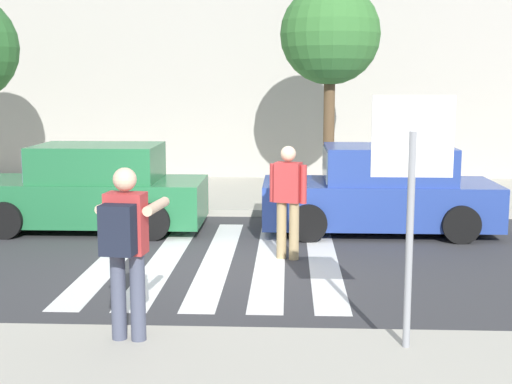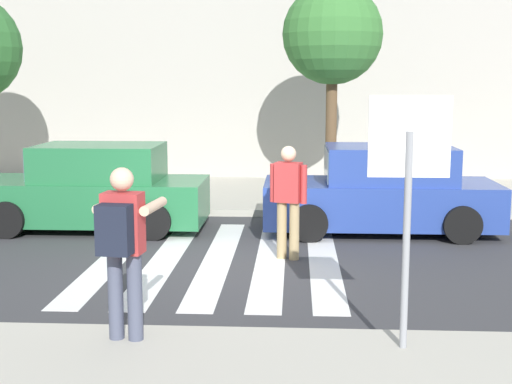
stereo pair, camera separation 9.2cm
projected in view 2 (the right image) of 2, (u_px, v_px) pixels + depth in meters
ground_plane at (217, 262)px, 10.66m from camera, size 120.00×120.00×0.00m
sidewalk_far at (245, 194)px, 16.57m from camera, size 60.00×4.80×0.14m
building_facade_far at (255, 82)px, 20.51m from camera, size 56.00×4.00×5.28m
crosswalk_stripe_0 at (115, 257)px, 10.95m from camera, size 0.44×5.20×0.01m
crosswalk_stripe_1 at (166, 258)px, 10.90m from camera, size 0.44×5.20×0.01m
crosswalk_stripe_2 at (218, 259)px, 10.86m from camera, size 0.44×5.20×0.01m
crosswalk_stripe_3 at (271, 259)px, 10.82m from camera, size 0.44×5.20×0.01m
crosswalk_stripe_4 at (323, 260)px, 10.77m from camera, size 0.44×5.20×0.01m
stop_sign at (409, 167)px, 6.63m from camera, size 0.76×0.08×2.42m
photographer_with_backpack at (123, 239)px, 6.92m from camera, size 0.65×0.89×1.72m
pedestrian_crossing at (288, 196)px, 10.71m from camera, size 0.56×0.34×1.72m
parked_car_green at (95, 190)px, 12.96m from camera, size 4.10×1.92×1.55m
parked_car_blue at (382, 192)px, 12.67m from camera, size 4.10×1.92×1.55m
street_tree_center at (333, 36)px, 15.01m from camera, size 2.13×2.13×4.58m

